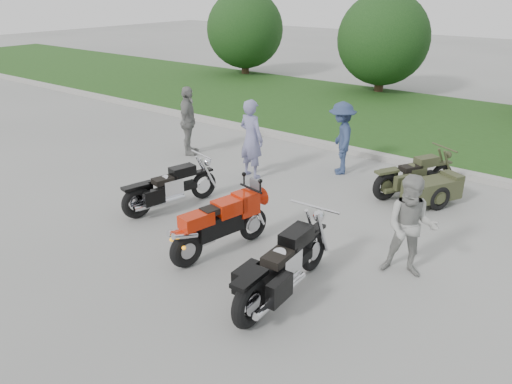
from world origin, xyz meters
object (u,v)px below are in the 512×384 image
Objects in this scene: cruiser_sidecar at (423,184)px; person_back at (188,121)px; person_stripe at (251,139)px; cruiser_right at (281,270)px; sportbike_red at (219,223)px; cruiser_left at (168,189)px; person_grey at (411,227)px; person_denim at (341,138)px.

person_back reaches higher than cruiser_sidecar.
cruiser_right is at bearing 139.59° from person_stripe.
person_stripe reaches higher than person_back.
cruiser_right is 1.23× the size of cruiser_sidecar.
person_stripe reaches higher than sportbike_red.
cruiser_left is 1.17× the size of person_back.
cruiser_right is (3.60, -1.16, 0.06)m from cruiser_left.
person_grey is (1.17, 1.75, 0.35)m from cruiser_right.
sportbike_red reaches higher than cruiser_right.
sportbike_red reaches higher than cruiser_sidecar.
sportbike_red is 2.14m from cruiser_left.
cruiser_left is 3.78m from cruiser_right.
cruiser_sidecar is 2.30m from person_denim.
person_stripe is at bearing 131.04° from sportbike_red.
cruiser_right is at bearing -4.30° from cruiser_left.
person_stripe is (-3.74, -1.04, 0.54)m from cruiser_sidecar.
person_grey reaches higher than cruiser_left.
cruiser_left is 1.29× the size of person_grey.
person_denim is at bearing 107.05° from cruiser_right.
person_back reaches higher than cruiser_right.
sportbike_red is 1.21× the size of person_grey.
person_stripe reaches higher than cruiser_right.
person_back is (-2.15, 2.77, 0.48)m from cruiser_left.
cruiser_right is at bearing -13.97° from person_denim.
person_denim is (-1.88, 5.12, 0.38)m from cruiser_right.
sportbike_red is 5.44m from person_back.
cruiser_left is at bearing -57.57° from person_denim.
cruiser_right reaches higher than cruiser_sidecar.
person_stripe is at bearing 139.87° from person_grey.
person_stripe is 2.13m from person_denim.
person_denim is (-0.30, 4.68, 0.30)m from sportbike_red.
person_stripe is 1.07× the size of person_denim.
cruiser_left is at bearing 169.34° from person_grey.
sportbike_red is 1.11× the size of person_back.
cruiser_right is 1.41× the size of person_denim.
person_stripe is at bearing -136.54° from cruiser_sidecar.
cruiser_left is 0.87× the size of cruiser_right.
person_stripe is at bearing 130.03° from cruiser_right.
person_denim reaches higher than person_grey.
cruiser_sidecar is at bearing 55.38° from cruiser_left.
cruiser_sidecar is at bearing -115.88° from person_back.
person_denim reaches higher than sportbike_red.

